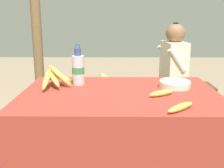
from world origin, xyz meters
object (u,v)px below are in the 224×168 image
Objects in this scene: seated_vendor at (169,67)px; banana_bunch_green at (105,79)px; loose_banana_front at (181,107)px; banana_bunch_ripe at (54,76)px; wooden_bench at (141,91)px; support_post_near at (36,15)px; water_bottle at (78,69)px; loose_banana_side at (161,93)px; serving_bowl at (175,84)px.

seated_vendor is 0.69m from banana_bunch_green.
seated_vendor is at bearing -3.08° from banana_bunch_green.
seated_vendor is at bearing 81.32° from loose_banana_front.
banana_bunch_ripe is 0.21× the size of wooden_bench.
banana_bunch_ripe is at bearing -105.00° from banana_bunch_green.
banana_bunch_ripe is at bearing -70.94° from support_post_near.
seated_vendor is (0.29, -0.04, 0.27)m from wooden_bench.
seated_vendor is (0.82, 1.00, -0.18)m from water_bottle.
loose_banana_side is at bearing -90.07° from wooden_bench.
loose_banana_side is at bearing -73.55° from banana_bunch_green.
loose_banana_front is 0.62× the size of banana_bunch_green.
banana_bunch_green is (-0.39, -0.00, 0.14)m from wooden_bench.
loose_banana_side is at bearing -27.28° from water_bottle.
support_post_near reaches higher than serving_bowl.
banana_bunch_ripe reaches higher than wooden_bench.
banana_bunch_ripe is 1.44m from seated_vendor.
seated_vendor reaches higher than wooden_bench.
support_post_near is (-0.49, 1.41, 0.39)m from banana_bunch_ripe.
water_bottle reaches higher than loose_banana_front.
serving_bowl reaches higher than loose_banana_front.
water_bottle is at bearing -64.73° from support_post_near.
support_post_near is (-0.64, 1.36, 0.35)m from water_bottle.
loose_banana_front reaches higher than wooden_bench.
seated_vendor is at bearing 81.08° from serving_bowl.
seated_vendor reaches higher than loose_banana_front.
serving_bowl is 0.09× the size of support_post_near.
water_bottle is 0.26× the size of seated_vendor.
seated_vendor is 3.91× the size of banana_bunch_green.
loose_banana_side is at bearing -17.72° from banana_bunch_ripe.
loose_banana_side is (0.68, -0.22, -0.05)m from banana_bunch_ripe.
water_bottle is 1.66× the size of loose_banana_side.
banana_bunch_green reaches higher than wooden_bench.
loose_banana_front is at bearing 72.62° from seated_vendor.
loose_banana_side reaches higher than wooden_bench.
wooden_bench is (0.00, 1.32, -0.36)m from loose_banana_side.
support_post_near is at bearing 132.11° from serving_bowl.
banana_bunch_green is at bearing -22.10° from support_post_near.
loose_banana_front is at bearing -32.80° from banana_bunch_ripe.
seated_vendor is 1.59m from support_post_near.
serving_bowl is 0.19× the size of seated_vendor.
banana_bunch_ripe is 0.80m from serving_bowl.
water_bottle is at bearing 19.70° from banana_bunch_ripe.
seated_vendor is at bearing -7.74° from wooden_bench.
loose_banana_front is at bearing -98.12° from serving_bowl.
water_bottle is (-0.65, 0.07, 0.08)m from serving_bowl.
loose_banana_front is at bearing -57.02° from support_post_near.
loose_banana_side is 1.39m from banana_bunch_green.
banana_bunch_green is 0.12× the size of support_post_near.
water_bottle reaches higher than wooden_bench.
water_bottle is 1.25m from wooden_bench.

